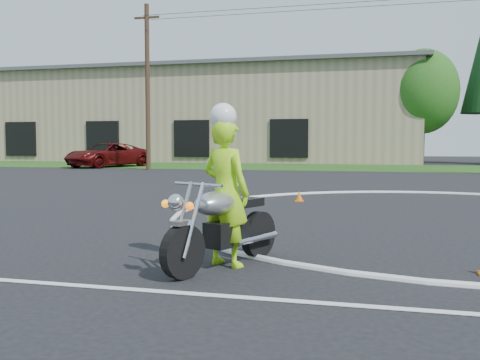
# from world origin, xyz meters

# --- Properties ---
(ground) EXTENTS (120.00, 120.00, 0.00)m
(ground) POSITION_xyz_m (0.00, 0.00, 0.00)
(ground) COLOR black
(ground) RESTS_ON ground
(grass_strip) EXTENTS (120.00, 10.00, 0.02)m
(grass_strip) POSITION_xyz_m (0.00, 27.00, 0.01)
(grass_strip) COLOR #1E4714
(grass_strip) RESTS_ON ground
(primary_motorcycle) EXTENTS (1.18, 2.10, 1.18)m
(primary_motorcycle) POSITION_xyz_m (-3.50, -2.72, 0.57)
(primary_motorcycle) COLOR black
(primary_motorcycle) RESTS_ON ground
(rider_primary_grp) EXTENTS (0.85, 0.73, 2.18)m
(rider_primary_grp) POSITION_xyz_m (-3.48, -2.58, 1.05)
(rider_primary_grp) COLOR #A6F019
(rider_primary_grp) RESTS_ON ground
(pickup_grp) EXTENTS (4.80, 6.53, 1.65)m
(pickup_grp) POSITION_xyz_m (-19.20, 23.64, 0.82)
(pickup_grp) COLOR #4C0809
(pickup_grp) RESTS_ON ground
(warehouse) EXTENTS (41.00, 17.00, 8.30)m
(warehouse) POSITION_xyz_m (-18.00, 39.99, 4.16)
(warehouse) COLOR tan
(warehouse) RESTS_ON ground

